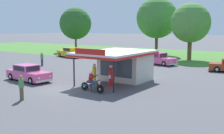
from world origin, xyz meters
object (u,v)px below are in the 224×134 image
object	(u,v)px
featured_classic_sedan	(28,73)
bystander_standing_back_lot	(21,87)
gas_pump_offside	(111,77)
motorcycle_with_rider	(92,83)
parked_car_back_row_far_left	(159,59)
bystander_leaning_by_kiosk	(42,59)
parked_car_back_row_left	(115,56)
gas_pump_nearside	(94,75)
parked_car_back_row_right	(70,53)

from	to	relation	value
featured_classic_sedan	bystander_standing_back_lot	distance (m)	7.10
gas_pump_offside	featured_classic_sedan	size ratio (longest dim) A/B	0.37
gas_pump_offside	motorcycle_with_rider	world-z (taller)	gas_pump_offside
featured_classic_sedan	parked_car_back_row_far_left	distance (m)	17.85
bystander_standing_back_lot	bystander_leaning_by_kiosk	size ratio (longest dim) A/B	0.97
parked_car_back_row_far_left	bystander_leaning_by_kiosk	distance (m)	15.00
featured_classic_sedan	parked_car_back_row_far_left	world-z (taller)	parked_car_back_row_far_left
featured_classic_sedan	parked_car_back_row_left	size ratio (longest dim) A/B	0.95
bystander_leaning_by_kiosk	gas_pump_nearside	bearing A→B (deg)	-23.79
gas_pump_nearside	parked_car_back_row_far_left	xyz separation A→B (m)	(-1.36, 15.35, -0.14)
featured_classic_sedan	motorcycle_with_rider	bearing A→B (deg)	-1.18
bystander_leaning_by_kiosk	bystander_standing_back_lot	bearing A→B (deg)	-46.19
featured_classic_sedan	parked_car_back_row_left	distance (m)	18.03
gas_pump_offside	parked_car_back_row_right	xyz separation A→B (m)	(-18.60, 15.29, -0.13)
bystander_leaning_by_kiosk	gas_pump_offside	bearing A→B (deg)	-21.27
gas_pump_nearside	parked_car_back_row_right	bearing A→B (deg)	137.88
bystander_standing_back_lot	parked_car_back_row_right	bearing A→B (deg)	125.95
parked_car_back_row_far_left	bystander_standing_back_lot	world-z (taller)	bystander_standing_back_lot
motorcycle_with_rider	bystander_standing_back_lot	distance (m)	5.21
gas_pump_nearside	parked_car_back_row_left	world-z (taller)	gas_pump_nearside
parked_car_back_row_left	bystander_leaning_by_kiosk	xyz separation A→B (m)	(-3.99, -10.39, 0.28)
gas_pump_offside	featured_classic_sedan	distance (m)	8.14
parked_car_back_row_right	motorcycle_with_rider	bearing A→B (deg)	-43.46
gas_pump_offside	parked_car_back_row_far_left	distance (m)	15.65
gas_pump_nearside	motorcycle_with_rider	bearing A→B (deg)	-56.49
parked_car_back_row_right	bystander_standing_back_lot	distance (m)	27.07
gas_pump_offside	featured_classic_sedan	xyz separation A→B (m)	(-7.93, -1.82, -0.17)
gas_pump_nearside	bystander_leaning_by_kiosk	bearing A→B (deg)	156.21
gas_pump_offside	bystander_leaning_by_kiosk	distance (m)	15.54
gas_pump_nearside	bystander_standing_back_lot	xyz separation A→B (m)	(-1.01, -6.63, 0.06)
motorcycle_with_rider	parked_car_back_row_far_left	size ratio (longest dim) A/B	0.44
parked_car_back_row_right	bystander_leaning_by_kiosk	size ratio (longest dim) A/B	3.16
motorcycle_with_rider	featured_classic_sedan	distance (m)	7.55
parked_car_back_row_far_left	parked_car_back_row_right	world-z (taller)	parked_car_back_row_right
motorcycle_with_rider	featured_classic_sedan	size ratio (longest dim) A/B	0.45
bystander_standing_back_lot	bystander_leaning_by_kiosk	distance (m)	17.00
gas_pump_offside	motorcycle_with_rider	xyz separation A→B (m)	(-0.39, -1.98, -0.20)
gas_pump_offside	featured_classic_sedan	bearing A→B (deg)	-167.06
motorcycle_with_rider	parked_car_back_row_left	bearing A→B (deg)	119.30
gas_pump_nearside	bystander_standing_back_lot	world-z (taller)	gas_pump_nearside
parked_car_back_row_left	parked_car_back_row_right	bearing A→B (deg)	-174.77
parked_car_back_row_far_left	bystander_standing_back_lot	xyz separation A→B (m)	(0.34, -21.98, 0.19)
featured_classic_sedan	parked_car_back_row_right	xyz separation A→B (m)	(-10.67, 17.11, 0.04)
gas_pump_offside	bystander_standing_back_lot	world-z (taller)	gas_pump_offside
featured_classic_sedan	parked_car_back_row_far_left	size ratio (longest dim) A/B	0.96
gas_pump_nearside	parked_car_back_row_left	size ratio (longest dim) A/B	0.35
gas_pump_offside	bystander_standing_back_lot	bearing A→B (deg)	-112.24
parked_car_back_row_left	bystander_standing_back_lot	bearing A→B (deg)	-71.05
motorcycle_with_rider	featured_classic_sedan	world-z (taller)	motorcycle_with_rider
gas_pump_nearside	parked_car_back_row_left	xyz separation A→B (m)	(-8.80, 16.03, -0.20)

